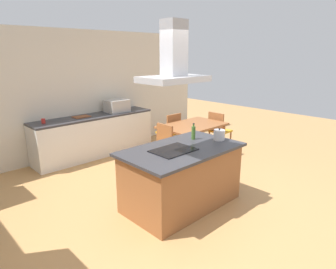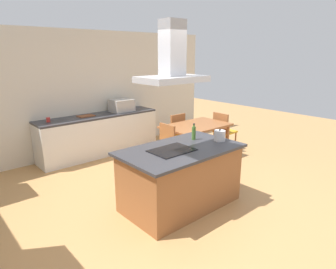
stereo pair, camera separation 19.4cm
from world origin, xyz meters
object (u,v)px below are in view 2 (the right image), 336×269
Objects in this scene: tea_kettle at (220,136)px; chair_at_left_end at (163,144)px; dining_table at (196,129)px; range_hood at (172,62)px; chair_at_right_end at (223,129)px; coffee_mug_red at (48,120)px; chair_facing_back_wall at (175,130)px; countertop_microwave at (122,105)px; cutting_board at (86,116)px; olive_oil_bottle at (194,133)px; cooktop at (172,150)px.

chair_at_left_end is (0.02, 1.38, -0.47)m from tea_kettle.
range_hood is (-1.81, -1.25, 1.43)m from dining_table.
coffee_mug_red is at bearing 153.77° from chair_at_right_end.
chair_facing_back_wall is (-0.00, 0.67, -0.16)m from dining_table.
chair_at_right_end is at bearing -43.79° from countertop_microwave.
coffee_mug_red is 0.10× the size of chair_facing_back_wall.
olive_oil_bottle is at bearing -80.08° from cutting_board.
dining_table is (1.81, 1.25, -0.24)m from cooktop.
olive_oil_bottle is at bearing -153.11° from chair_at_right_end.
chair_facing_back_wall is (0.78, -0.96, -0.53)m from countertop_microwave.
olive_oil_bottle is at bearing -138.06° from dining_table.
chair_at_right_end is (3.39, -1.67, -0.44)m from coffee_mug_red.
cutting_board is at bearing 148.67° from chair_facing_back_wall.
chair_at_left_end is 0.99× the size of range_hood.
cutting_board is at bearing 87.10° from range_hood.
countertop_microwave reaches higher than cutting_board.
chair_facing_back_wall is (1.67, -1.01, -0.40)m from cutting_board.
tea_kettle reaches higher than cutting_board.
dining_table is 1.56× the size of range_hood.
olive_oil_bottle is at bearing 16.42° from cooktop.
countertop_microwave reaches higher than chair_at_left_end.
chair_at_right_end is at bearing -36.01° from chair_facing_back_wall.
olive_oil_bottle is 0.29× the size of chair_at_left_end.
cooktop is at bearing -77.32° from coffee_mug_red.
countertop_microwave reaches higher than cooktop.
chair_facing_back_wall is at bearing -50.87° from countertop_microwave.
countertop_microwave is 1.47× the size of cutting_board.
tea_kettle reaches higher than dining_table.
chair_facing_back_wall is (-0.92, 0.67, 0.00)m from chair_at_right_end.
cutting_board is (0.15, 2.93, 0.00)m from cooktop.
olive_oil_bottle reaches higher than tea_kettle.
olive_oil_bottle reaches higher than chair_at_left_end.
coffee_mug_red is at bearing 102.68° from range_hood.
tea_kettle is at bearing -8.21° from cooktop.
cutting_board is 3.11m from chair_at_right_end.
olive_oil_bottle reaches higher than cutting_board.
dining_table is (1.67, -1.68, -0.24)m from cutting_board.
chair_at_left_end is at bearing -47.00° from coffee_mug_red.
tea_kettle is at bearing -92.79° from countertop_microwave.
range_hood is at bearing -77.32° from coffee_mug_red.
coffee_mug_red is (-1.54, 3.05, -0.04)m from tea_kettle.
coffee_mug_red is (-1.29, 2.73, -0.06)m from olive_oil_bottle.
countertop_microwave is (0.15, 3.01, 0.06)m from tea_kettle.
coffee_mug_red is at bearing 116.82° from tea_kettle.
dining_table is at bearing -45.23° from cutting_board.
chair_at_right_end is (0.92, 0.00, -0.16)m from dining_table.
cooktop is at bearing -133.44° from chair_facing_back_wall.
dining_table is (1.19, 1.07, -0.34)m from olive_oil_bottle.
coffee_mug_red is 0.10× the size of range_hood.
coffee_mug_red is 2.99m from dining_table.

